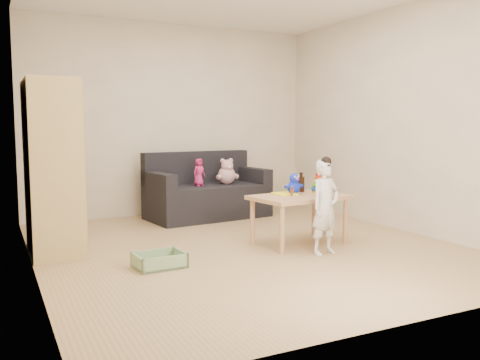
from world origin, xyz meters
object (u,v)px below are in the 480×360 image
wardrobe (52,167)px  sofa (208,201)px  play_table (299,220)px  toddler (325,208)px

wardrobe → sofa: wardrobe is taller
wardrobe → play_table: size_ratio=1.71×
sofa → toddler: bearing=-90.5°
sofa → play_table: play_table is taller
wardrobe → toddler: wardrobe is taller
play_table → wardrobe: bearing=161.8°
sofa → wardrobe: bearing=-159.4°
sofa → play_table: 1.83m
toddler → play_table: bearing=78.1°
wardrobe → play_table: wardrobe is taller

